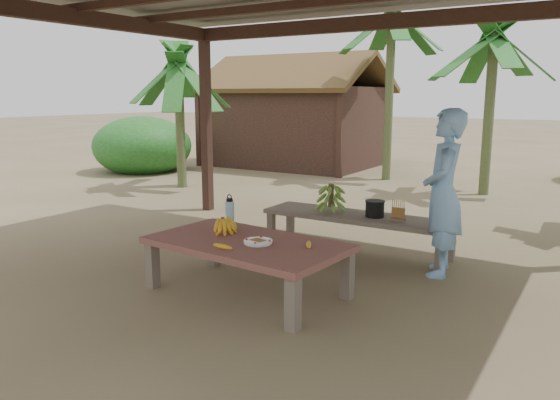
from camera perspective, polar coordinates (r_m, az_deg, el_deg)
The scene contains 16 objects.
ground at distance 5.46m, azimuth 0.19°, elevation -8.45°, with size 80.00×80.00×0.00m, color brown.
work_table at distance 5.02m, azimuth -3.50°, elevation -5.00°, with size 1.88×1.15×0.50m.
bench at distance 6.37m, azimuth 8.04°, elevation -2.03°, with size 2.20×0.60×0.45m.
ripe_banana_bunch at distance 5.31m, azimuth -5.99°, elevation -2.51°, with size 0.27×0.23×0.16m, color yellow, non-canonical shape.
plate at distance 4.90m, azimuth -2.30°, elevation -4.39°, with size 0.26×0.26×0.04m.
loose_banana_front at distance 4.75m, azimuth -5.99°, elevation -4.86°, with size 0.04×0.18×0.04m, color yellow.
loose_banana_side at distance 4.80m, azimuth 3.02°, elevation -4.68°, with size 0.04×0.14×0.04m, color yellow.
water_flask at distance 5.54m, azimuth -5.27°, elevation -1.34°, with size 0.09×0.09×0.33m.
green_banana_stalk at distance 6.46m, azimuth 5.35°, elevation 0.30°, with size 0.31×0.31×0.35m, color #598C2D, non-canonical shape.
cooking_pot at distance 6.27m, azimuth 9.88°, elevation -0.94°, with size 0.21×0.21×0.18m, color black.
skewer_rack at distance 6.10m, azimuth 12.26°, elevation -1.05°, with size 0.18×0.08×0.24m, color #A57F47, non-canonical shape.
woman at distance 5.70m, azimuth 16.69°, elevation 0.69°, with size 0.62×0.40×1.69m, color #71A2D7.
hut at distance 14.34m, azimuth 1.61°, elevation 8.10°, with size 4.40×3.43×2.85m.
banana_plant_n at distance 10.65m, azimuth 21.41°, elevation 14.40°, with size 1.80×1.80×3.08m.
banana_plant_nw at distance 12.05m, azimuth 11.59°, elevation 17.34°, with size 1.80×1.80×3.71m.
banana_plant_w at distance 10.94m, azimuth -10.56°, elevation 12.53°, with size 1.80×1.80×2.63m.
Camera 1 is at (2.69, -4.39, 1.81)m, focal length 35.00 mm.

